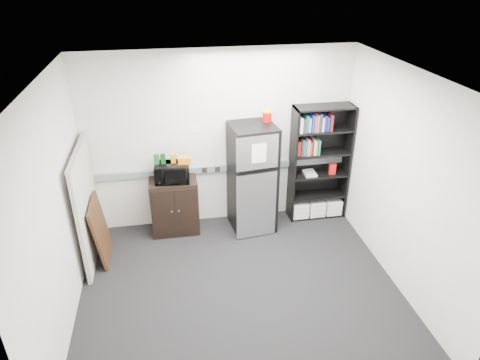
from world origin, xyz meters
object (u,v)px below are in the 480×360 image
Objects in this scene: microwave at (172,172)px; cabinet at (175,206)px; bookshelf at (319,164)px; refrigerator at (252,178)px; cubicle_partition at (87,206)px.

cabinet is at bearing 93.96° from microwave.
bookshelf reaches higher than refrigerator.
cubicle_partition reaches higher than cabinet.
bookshelf is at bearing 0.52° from refrigerator.
bookshelf is at bearing 5.99° from microwave.
cabinet is 1.24m from refrigerator.
cubicle_partition is at bearing -156.83° from microwave.
refrigerator is (1.17, -0.08, 0.40)m from cabinet.
refrigerator is (-1.09, -0.14, -0.08)m from bookshelf.
refrigerator reaches higher than microwave.
bookshelf is 2.32m from cabinet.
bookshelf is 2.27m from microwave.
cubicle_partition is at bearing -178.72° from refrigerator.
microwave is (0.00, -0.02, 0.57)m from cabinet.
microwave is at bearing -90.00° from cabinet.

